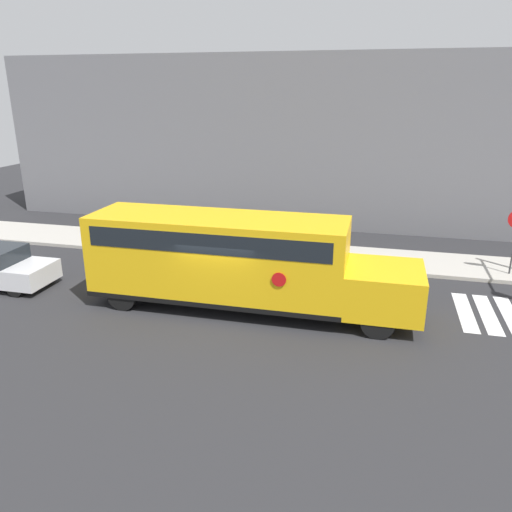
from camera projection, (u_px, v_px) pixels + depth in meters
ground_plane at (223, 312)px, 16.56m from camera, size 60.00×60.00×0.00m
sidewalk_strip at (267, 251)px, 22.51m from camera, size 44.00×3.00×0.15m
building_backdrop at (294, 140)px, 27.11m from camera, size 32.00×4.00×8.77m
school_bus at (234, 258)px, 16.41m from camera, size 10.82×2.57×3.13m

